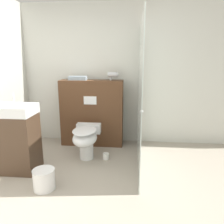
# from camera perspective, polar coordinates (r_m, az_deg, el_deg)

# --- Properties ---
(ground_plane) EXTENTS (12.00, 12.00, 0.00)m
(ground_plane) POSITION_cam_1_polar(r_m,az_deg,el_deg) (2.56, -11.03, -23.78)
(ground_plane) COLOR #9E9384
(wall_back) EXTENTS (8.00, 0.06, 2.50)m
(wall_back) POSITION_cam_1_polar(r_m,az_deg,el_deg) (4.07, -3.54, 9.60)
(wall_back) COLOR silver
(wall_back) RESTS_ON ground_plane
(partition_panel) EXTENTS (1.11, 0.32, 1.18)m
(partition_panel) POSITION_cam_1_polar(r_m,az_deg,el_deg) (3.96, -5.22, -0.23)
(partition_panel) COLOR #51331E
(partition_panel) RESTS_ON ground_plane
(shower_glass) EXTENTS (0.04, 1.72, 2.07)m
(shower_glass) POSITION_cam_1_polar(r_m,az_deg,el_deg) (3.16, 7.25, 4.39)
(shower_glass) COLOR silver
(shower_glass) RESTS_ON ground_plane
(toilet) EXTENTS (0.39, 0.63, 0.51)m
(toilet) POSITION_cam_1_polar(r_m,az_deg,el_deg) (3.42, -6.88, -6.93)
(toilet) COLOR white
(toilet) RESTS_ON ground_plane
(sink_vanity) EXTENTS (0.64, 0.42, 1.09)m
(sink_vanity) POSITION_cam_1_polar(r_m,az_deg,el_deg) (3.33, -24.34, -6.26)
(sink_vanity) COLOR #473323
(sink_vanity) RESTS_ON ground_plane
(hair_drier) EXTENTS (0.19, 0.08, 0.14)m
(hair_drier) POSITION_cam_1_polar(r_m,az_deg,el_deg) (3.80, 0.30, 9.70)
(hair_drier) COLOR #B7B7BC
(hair_drier) RESTS_ON partition_panel
(folded_towel) EXTENTS (0.31, 0.14, 0.07)m
(folded_towel) POSITION_cam_1_polar(r_m,az_deg,el_deg) (3.90, -8.95, 8.74)
(folded_towel) COLOR #8C9EAD
(folded_towel) RESTS_ON partition_panel
(spare_toilet_roll) EXTENTS (0.10, 0.10, 0.10)m
(spare_toilet_roll) POSITION_cam_1_polar(r_m,az_deg,el_deg) (3.52, -1.63, -11.43)
(spare_toilet_roll) COLOR white
(spare_toilet_roll) RESTS_ON ground_plane
(waste_bin) EXTENTS (0.27, 0.27, 0.25)m
(waste_bin) POSITION_cam_1_polar(r_m,az_deg,el_deg) (2.88, -17.32, -16.44)
(waste_bin) COLOR silver
(waste_bin) RESTS_ON ground_plane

